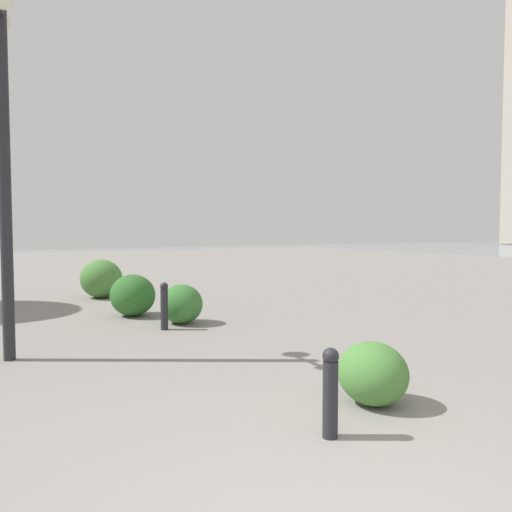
{
  "coord_description": "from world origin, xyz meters",
  "views": [
    {
      "loc": [
        -1.69,
        1.56,
        1.61
      ],
      "look_at": [
        8.67,
        -4.5,
        0.97
      ],
      "focal_mm": 34.18,
      "sensor_mm": 36.0,
      "label": 1
    }
  ],
  "objects": [
    {
      "name": "shrub_tall",
      "position": [
        6.14,
        -1.53,
        0.34
      ],
      "size": [
        0.8,
        0.72,
        0.68
      ],
      "color": "#387533",
      "rests_on": "ground"
    },
    {
      "name": "bollard_mid",
      "position": [
        5.78,
        -1.09,
        0.4
      ],
      "size": [
        0.13,
        0.13,
        0.77
      ],
      "color": "#232328",
      "rests_on": "ground"
    },
    {
      "name": "bollard_near",
      "position": [
        1.21,
        -0.8,
        0.37
      ],
      "size": [
        0.13,
        0.13,
        0.7
      ],
      "color": "#232328",
      "rests_on": "ground"
    },
    {
      "name": "shrub_round",
      "position": [
        7.29,
        -1.01,
        0.39
      ],
      "size": [
        0.92,
        0.82,
        0.78
      ],
      "color": "#2D6628",
      "rests_on": "ground"
    },
    {
      "name": "lamppost",
      "position": [
        4.99,
        1.19,
        2.89
      ],
      "size": [
        0.98,
        0.28,
        4.39
      ],
      "color": "#232328",
      "rests_on": "ground"
    },
    {
      "name": "shrub_wide",
      "position": [
        1.58,
        -1.6,
        0.29
      ],
      "size": [
        0.68,
        0.61,
        0.58
      ],
      "color": "#477F38",
      "rests_on": "ground"
    },
    {
      "name": "shrub_low",
      "position": [
        10.09,
        -1.07,
        0.46
      ],
      "size": [
        1.07,
        0.96,
        0.91
      ],
      "color": "#477F38",
      "rests_on": "ground"
    }
  ]
}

